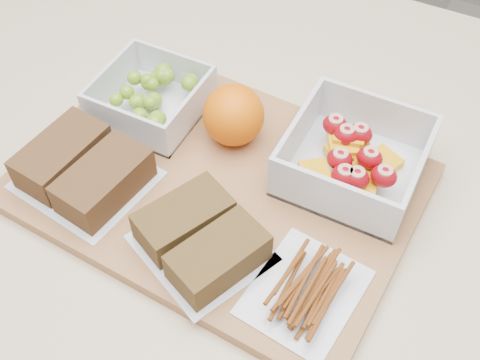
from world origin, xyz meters
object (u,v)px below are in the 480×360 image
Objects in this scene: grape_container at (153,97)px; pretzel_bag at (306,286)px; cutting_board at (218,185)px; fruit_container at (353,160)px; sandwich_bag_center at (201,238)px; orange at (233,115)px; sandwich_bag_left at (83,169)px.

pretzel_bag is at bearing -29.40° from grape_container.
grape_container is 0.30m from pretzel_bag.
grape_container reaches higher than cutting_board.
fruit_container is 0.19m from sandwich_bag_center.
orange is (0.11, 0.00, 0.01)m from grape_container.
grape_container is 0.79× the size of sandwich_bag_left.
grape_container is 0.83× the size of fruit_container.
grape_container is at bearing 86.62° from sandwich_bag_left.
orange is at bearing 135.69° from pretzel_bag.
cutting_board is at bearing 27.37° from sandwich_bag_left.
grape_container reaches higher than pretzel_bag.
sandwich_bag_center is (0.03, -0.09, 0.03)m from cutting_board.
cutting_board is 3.60× the size of grape_container.
grape_container is at bearing -176.96° from fruit_container.
fruit_container is at bearing 58.57° from sandwich_bag_center.
grape_container is 0.25m from fruit_container.
sandwich_bag_center is (-0.10, -0.16, -0.00)m from fruit_container.
cutting_board is at bearing 108.10° from sandwich_bag_center.
sandwich_bag_left is at bearing -93.38° from grape_container.
cutting_board is 0.15m from sandwich_bag_left.
pretzel_bag is at bearing -85.25° from fruit_container.
grape_container is 0.74× the size of sandwich_bag_center.
grape_container reaches higher than sandwich_bag_center.
orange is at bearing 49.41° from sandwich_bag_left.
sandwich_bag_center is at bearing -121.43° from fruit_container.
grape_container is at bearing 156.23° from cutting_board.
orange is 0.56× the size of pretzel_bag.
orange is 0.22m from pretzel_bag.
fruit_container is (0.13, 0.08, 0.03)m from cutting_board.
sandwich_bag_center reaches higher than cutting_board.
orange is at bearing 105.98° from cutting_board.
fruit_container is 1.13× the size of pretzel_bag.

